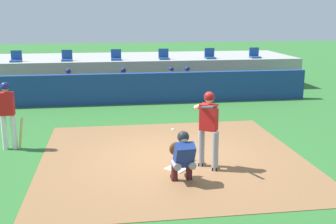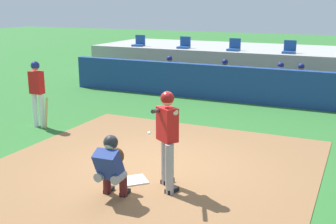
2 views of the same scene
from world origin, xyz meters
The scene contains 17 objects.
ground_plane centered at (0.00, 0.00, 0.00)m, with size 80.00×80.00×0.00m, color #2D6B2D.
dirt_infield centered at (0.00, 0.00, 0.01)m, with size 6.40×6.40×0.01m, color olive.
home_plate centered at (0.00, -0.80, 0.02)m, with size 0.44×0.44×0.02m, color white.
batter_at_plate centered at (0.69, -0.84, 1.04)m, with size 0.54×0.91×1.80m.
catcher_crouched centered at (-0.02, -1.55, 0.61)m, with size 0.50×1.76×1.13m.
on_deck_batter centered at (-4.11, 1.30, 1.02)m, with size 0.58×0.23×1.79m.
dugout_wall centered at (0.00, 6.50, 0.60)m, with size 13.00×0.30×1.20m, color navy.
dugout_bench centered at (0.00, 7.50, 0.23)m, with size 11.80×0.44×0.45m, color olive.
dugout_player_0 centered at (-3.06, 7.34, 0.67)m, with size 0.49×0.70×1.30m.
dugout_player_1 centered at (-0.86, 7.34, 0.67)m, with size 0.49×0.70×1.30m.
dugout_player_2 centered at (1.13, 7.34, 0.67)m, with size 0.49×0.70×1.30m.
dugout_player_3 centered at (1.81, 7.34, 0.67)m, with size 0.49×0.70×1.30m.
stands_platform centered at (0.00, 10.90, 0.70)m, with size 15.00×4.40×1.40m, color #9E9E99.
stadium_seat_0 centered at (-5.42, 9.38, 1.53)m, with size 0.46×0.46×0.48m.
stadium_seat_1 centered at (-3.25, 9.38, 1.53)m, with size 0.46×0.46×0.48m.
stadium_seat_2 centered at (-1.08, 9.38, 1.53)m, with size 0.46×0.46×0.48m.
stadium_seat_3 centered at (1.08, 9.38, 1.53)m, with size 0.46×0.46×0.48m.
Camera 2 is at (3.68, -7.26, 3.27)m, focal length 45.34 mm.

